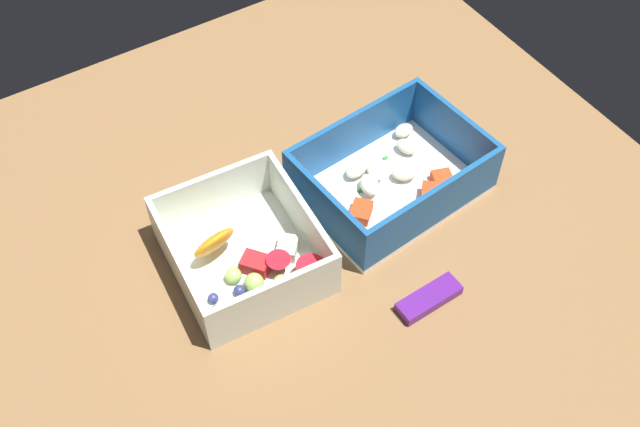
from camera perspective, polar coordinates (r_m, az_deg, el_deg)
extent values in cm
cube|color=brown|center=(82.77, -0.11, -2.44)|extent=(80.00, 80.00, 2.00)
cube|color=white|center=(86.49, 5.27, 1.89)|extent=(20.66, 15.87, 0.60)
cube|color=#19518C|center=(88.86, 10.05, 6.10)|extent=(1.88, 14.17, 6.10)
cube|color=#19518C|center=(79.89, 0.33, 0.31)|extent=(1.88, 14.17, 6.10)
cube|color=#19518C|center=(81.02, 8.57, 0.50)|extent=(18.24, 2.25, 6.10)
cube|color=#19518C|center=(87.35, 2.51, 6.02)|extent=(18.24, 2.25, 6.10)
ellipsoid|color=beige|center=(89.37, 6.50, 5.02)|extent=(2.55, 3.03, 1.29)
ellipsoid|color=beige|center=(86.37, 2.71, 3.30)|extent=(3.10, 2.47, 1.38)
ellipsoid|color=beige|center=(86.44, 6.31, 3.02)|extent=(3.37, 3.12, 1.38)
ellipsoid|color=beige|center=(86.38, 4.18, 3.19)|extent=(2.72, 3.21, 1.36)
ellipsoid|color=beige|center=(84.88, 3.72, 2.16)|extent=(2.84, 3.44, 1.49)
ellipsoid|color=beige|center=(91.21, 6.29, 6.21)|extent=(2.58, 1.88, 1.23)
cube|color=red|center=(84.99, 8.31, 1.41)|extent=(3.33, 3.39, 1.59)
cube|color=red|center=(86.80, 9.18, 2.48)|extent=(2.90, 3.07, 1.24)
cube|color=red|center=(83.04, 2.96, 0.29)|extent=(3.47, 3.42, 1.32)
cube|color=#387A33|center=(87.83, 4.45, 3.39)|extent=(0.60, 0.40, 0.20)
cube|color=#387A33|center=(85.48, 3.07, 1.71)|extent=(0.60, 0.40, 0.20)
cube|color=#387A33|center=(88.97, 4.92, 4.16)|extent=(0.60, 0.40, 0.20)
cube|color=silver|center=(80.44, -5.67, -3.54)|extent=(15.56, 16.96, 0.60)
cube|color=silver|center=(79.45, -1.33, -0.35)|extent=(1.82, 15.90, 5.69)
cube|color=silver|center=(76.92, -10.54, -4.14)|extent=(1.82, 15.90, 5.69)
cube|color=silver|center=(73.84, -3.41, -6.47)|extent=(13.19, 1.61, 5.69)
cube|color=silver|center=(82.46, -8.03, 1.59)|extent=(13.19, 1.61, 5.69)
ellipsoid|color=orange|center=(78.60, -7.97, -2.19)|extent=(5.35, 4.25, 4.94)
cube|color=#F4EACC|center=(79.93, -2.62, -2.40)|extent=(3.25, 3.31, 1.60)
cube|color=red|center=(78.81, -4.93, -3.67)|extent=(3.45, 3.57, 1.71)
sphere|color=#9ECC60|center=(77.89, -6.35, -4.86)|extent=(1.72, 1.72, 1.72)
sphere|color=#9ECC60|center=(77.27, -4.96, -5.17)|extent=(2.00, 2.00, 2.00)
sphere|color=#9ECC60|center=(77.07, -2.92, -5.26)|extent=(1.89, 1.89, 1.89)
sphere|color=#9ECC60|center=(76.33, -4.48, -6.49)|extent=(1.58, 1.58, 1.58)
cone|color=red|center=(77.48, -0.72, -4.39)|extent=(2.97, 2.97, 2.37)
cone|color=red|center=(78.23, -3.11, -3.88)|extent=(2.58, 2.58, 2.07)
sphere|color=navy|center=(76.17, -5.88, -7.30)|extent=(1.01, 1.01, 1.01)
sphere|color=navy|center=(77.37, -6.07, -5.76)|extent=(1.19, 1.19, 1.19)
sphere|color=navy|center=(77.24, -8.01, -6.31)|extent=(1.12, 1.12, 1.12)
sphere|color=navy|center=(76.45, -7.82, -7.24)|extent=(1.09, 1.09, 1.09)
cube|color=#51197A|center=(77.90, 8.16, -6.34)|extent=(7.06, 2.59, 1.20)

